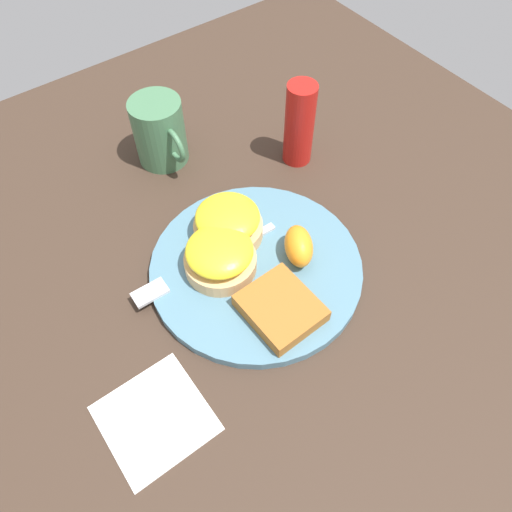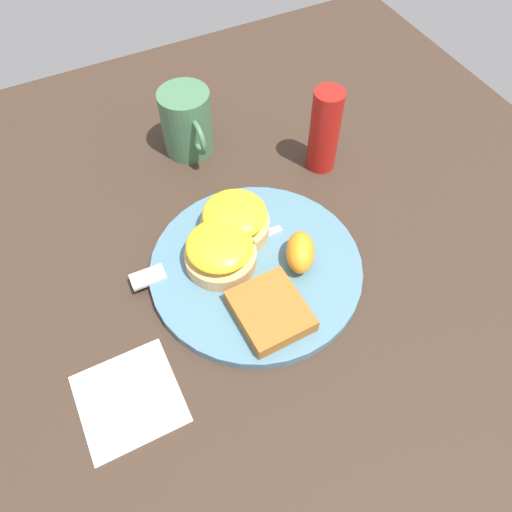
% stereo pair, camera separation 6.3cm
% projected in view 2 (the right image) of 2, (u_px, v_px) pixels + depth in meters
% --- Properties ---
extents(ground_plane, '(1.10, 1.10, 0.00)m').
position_uv_depth(ground_plane, '(256.00, 271.00, 0.66)').
color(ground_plane, '#38281E').
extents(plate, '(0.28, 0.28, 0.01)m').
position_uv_depth(plate, '(256.00, 268.00, 0.65)').
color(plate, slate).
rests_on(plate, ground_plane).
extents(sandwich_benedict_left, '(0.09, 0.09, 0.05)m').
position_uv_depth(sandwich_benedict_left, '(238.00, 219.00, 0.66)').
color(sandwich_benedict_left, tan).
rests_on(sandwich_benedict_left, plate).
extents(sandwich_benedict_right, '(0.09, 0.09, 0.05)m').
position_uv_depth(sandwich_benedict_right, '(220.00, 251.00, 0.63)').
color(sandwich_benedict_right, tan).
rests_on(sandwich_benedict_right, plate).
extents(hashbrown_patty, '(0.09, 0.08, 0.02)m').
position_uv_depth(hashbrown_patty, '(270.00, 311.00, 0.60)').
color(hashbrown_patty, '#9B5D23').
rests_on(hashbrown_patty, plate).
extents(orange_wedge, '(0.07, 0.06, 0.04)m').
position_uv_depth(orange_wedge, '(300.00, 252.00, 0.63)').
color(orange_wedge, orange).
rests_on(orange_wedge, plate).
extents(fork, '(0.03, 0.21, 0.00)m').
position_uv_depth(fork, '(199.00, 258.00, 0.65)').
color(fork, silver).
rests_on(fork, plate).
extents(cup, '(0.11, 0.08, 0.10)m').
position_uv_depth(cup, '(187.00, 123.00, 0.76)').
color(cup, '#42704C').
rests_on(cup, ground_plane).
extents(napkin, '(0.11, 0.11, 0.00)m').
position_uv_depth(napkin, '(129.00, 398.00, 0.56)').
color(napkin, white).
rests_on(napkin, ground_plane).
extents(condiment_bottle, '(0.04, 0.04, 0.13)m').
position_uv_depth(condiment_bottle, '(325.00, 131.00, 0.72)').
color(condiment_bottle, '#B21914').
rests_on(condiment_bottle, ground_plane).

